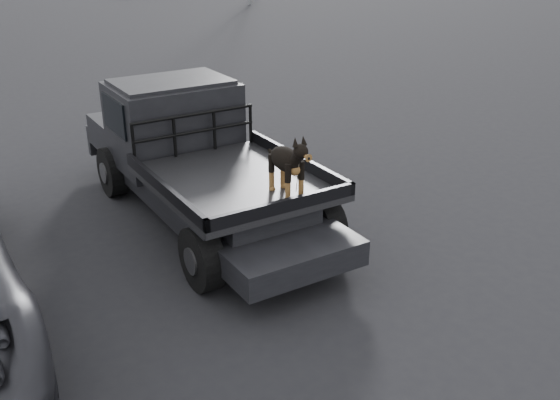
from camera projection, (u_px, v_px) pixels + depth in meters
ground at (251, 297)px, 7.00m from camera, size 120.00×120.00×0.00m
flatbed_ute at (204, 188)px, 8.73m from camera, size 2.00×5.40×0.92m
ute_cab at (173, 110)px, 9.11m from camera, size 1.72×1.30×0.88m
headache_rack at (195, 134)px, 8.59m from camera, size 1.80×0.08×0.55m
dog at (286, 164)px, 7.22m from camera, size 0.32×0.60×0.74m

